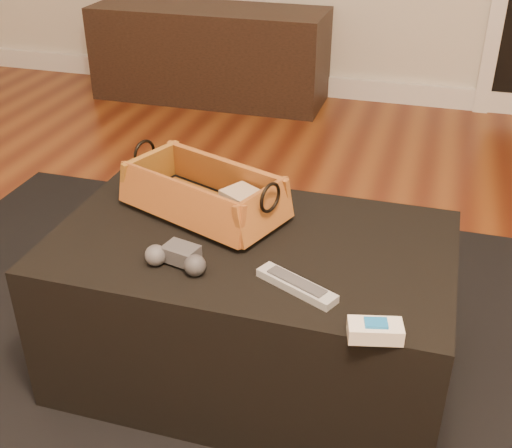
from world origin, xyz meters
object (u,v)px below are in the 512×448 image
(game_controller, at_px, (177,258))
(media_cabinet, at_px, (210,54))
(wicker_basket, at_px, (204,195))
(silver_remote, at_px, (296,285))
(tv_remote, at_px, (194,203))
(ottoman, at_px, (251,307))
(cream_gadget, at_px, (375,330))

(game_controller, bearing_deg, media_cabinet, 108.45)
(media_cabinet, bearing_deg, game_controller, -71.55)
(media_cabinet, xyz_separation_m, wicker_basket, (0.75, -2.07, 0.22))
(game_controller, bearing_deg, silver_remote, -1.64)
(tv_remote, bearing_deg, media_cabinet, 124.21)
(game_controller, bearing_deg, ottoman, 52.00)
(wicker_basket, height_order, silver_remote, wicker_basket)
(ottoman, distance_m, wicker_basket, 0.32)
(tv_remote, xyz_separation_m, silver_remote, (0.34, -0.26, -0.02))
(ottoman, distance_m, cream_gadget, 0.50)
(wicker_basket, relative_size, silver_remote, 2.43)
(silver_remote, distance_m, cream_gadget, 0.22)
(game_controller, relative_size, silver_remote, 0.80)
(ottoman, height_order, tv_remote, tv_remote)
(media_cabinet, height_order, silver_remote, media_cabinet)
(tv_remote, relative_size, cream_gadget, 1.96)
(ottoman, distance_m, silver_remote, 0.32)
(media_cabinet, distance_m, cream_gadget, 2.77)
(cream_gadget, bearing_deg, game_controller, 165.30)
(wicker_basket, xyz_separation_m, silver_remote, (0.32, -0.27, -0.04))
(ottoman, bearing_deg, game_controller, -128.00)
(game_controller, xyz_separation_m, silver_remote, (0.29, -0.01, -0.01))
(silver_remote, bearing_deg, cream_gadget, -31.76)
(media_cabinet, bearing_deg, cream_gadget, -63.04)
(game_controller, distance_m, silver_remote, 0.29)
(ottoman, relative_size, cream_gadget, 8.50)
(wicker_basket, relative_size, game_controller, 3.03)
(media_cabinet, height_order, game_controller, media_cabinet)
(cream_gadget, bearing_deg, tv_remote, 144.41)
(cream_gadget, bearing_deg, ottoman, 140.24)
(media_cabinet, xyz_separation_m, tv_remote, (0.72, -2.08, 0.20))
(silver_remote, bearing_deg, tv_remote, 142.46)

